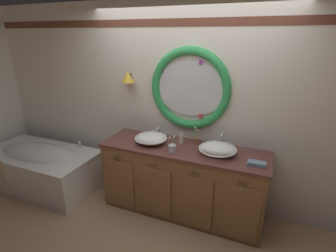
{
  "coord_description": "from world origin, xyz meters",
  "views": [
    {
      "loc": [
        1.0,
        -2.42,
        2.2
      ],
      "look_at": [
        -0.12,
        0.25,
        1.15
      ],
      "focal_mm": 27.36,
      "sensor_mm": 36.0,
      "label": 1
    }
  ],
  "objects": [
    {
      "name": "ground_plane",
      "position": [
        0.0,
        0.0,
        0.0
      ],
      "size": [
        14.0,
        14.0,
        0.0
      ],
      "primitive_type": "plane",
      "color": "tan"
    },
    {
      "name": "back_wall_assembly",
      "position": [
        0.0,
        0.58,
        1.33
      ],
      "size": [
        6.4,
        0.26,
        2.6
      ],
      "color": "silver",
      "rests_on": "ground_plane"
    },
    {
      "name": "vanity_counter",
      "position": [
        0.08,
        0.25,
        0.45
      ],
      "size": [
        2.03,
        0.64,
        0.9
      ],
      "color": "olive",
      "rests_on": "ground_plane"
    },
    {
      "name": "bathtub",
      "position": [
        -2.07,
        -0.01,
        0.34
      ],
      "size": [
        1.69,
        0.87,
        0.67
      ],
      "color": "white",
      "rests_on": "ground_plane"
    },
    {
      "name": "sink_basin_left",
      "position": [
        -0.34,
        0.22,
        0.97
      ],
      "size": [
        0.41,
        0.41,
        0.13
      ],
      "color": "white",
      "rests_on": "vanity_counter"
    },
    {
      "name": "sink_basin_right",
      "position": [
        0.5,
        0.22,
        0.97
      ],
      "size": [
        0.43,
        0.43,
        0.13
      ],
      "color": "white",
      "rests_on": "vanity_counter"
    },
    {
      "name": "faucet_set_left",
      "position": [
        -0.34,
        0.47,
        0.95
      ],
      "size": [
        0.24,
        0.13,
        0.14
      ],
      "color": "silver",
      "rests_on": "vanity_counter"
    },
    {
      "name": "faucet_set_right",
      "position": [
        0.5,
        0.47,
        0.97
      ],
      "size": [
        0.24,
        0.13,
        0.18
      ],
      "color": "silver",
      "rests_on": "vanity_counter"
    },
    {
      "name": "toothbrush_holder_left",
      "position": [
        0.01,
        0.08,
        0.95
      ],
      "size": [
        0.09,
        0.09,
        0.21
      ],
      "color": "silver",
      "rests_on": "vanity_counter"
    },
    {
      "name": "toothbrush_holder_right",
      "position": [
        0.19,
        0.42,
        0.95
      ],
      "size": [
        0.09,
        0.09,
        0.22
      ],
      "color": "#996647",
      "rests_on": "vanity_counter"
    },
    {
      "name": "soap_dispenser",
      "position": [
        0.01,
        0.37,
        0.97
      ],
      "size": [
        0.06,
        0.06,
        0.15
      ],
      "color": "#EFE5C6",
      "rests_on": "vanity_counter"
    },
    {
      "name": "folded_hand_towel",
      "position": [
        0.94,
        0.13,
        0.92
      ],
      "size": [
        0.19,
        0.11,
        0.04
      ],
      "color": "#7593A8",
      "rests_on": "vanity_counter"
    }
  ]
}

